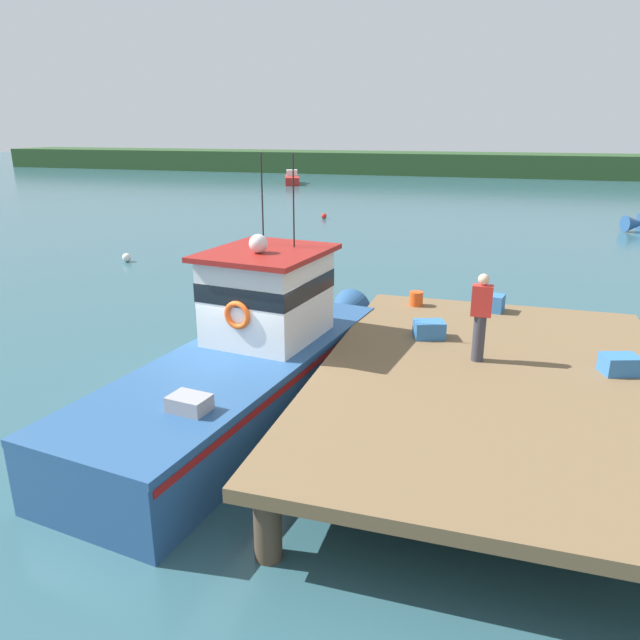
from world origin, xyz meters
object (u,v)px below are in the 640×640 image
(main_fishing_boat, at_px, (253,357))
(crate_single_by_cleat, at_px, (490,303))
(mooring_buoy_outer, at_px, (324,216))
(crate_stack_mid_dock, at_px, (429,329))
(crate_stack_near_edge, at_px, (620,364))
(bait_bucket, at_px, (416,299))
(moored_boat_off_the_point, at_px, (292,179))
(mooring_buoy_inshore, at_px, (127,258))
(deckhand_by_the_boat, at_px, (481,316))

(main_fishing_boat, xyz_separation_m, crate_single_by_cleat, (4.32, 3.86, 0.39))
(mooring_buoy_outer, bearing_deg, crate_stack_mid_dock, -68.40)
(crate_stack_near_edge, relative_size, bait_bucket, 1.76)
(crate_stack_near_edge, height_order, bait_bucket, bait_bucket)
(moored_boat_off_the_point, distance_m, mooring_buoy_inshore, 35.29)
(crate_stack_mid_dock, bearing_deg, crate_stack_near_edge, -14.73)
(deckhand_by_the_boat, distance_m, mooring_buoy_inshore, 17.62)
(crate_stack_near_edge, relative_size, crate_single_by_cleat, 1.00)
(main_fishing_boat, relative_size, bait_bucket, 29.28)
(crate_single_by_cleat, height_order, mooring_buoy_inshore, crate_single_by_cleat)
(crate_stack_near_edge, height_order, deckhand_by_the_boat, deckhand_by_the_boat)
(crate_single_by_cleat, relative_size, moored_boat_off_the_point, 0.12)
(crate_stack_near_edge, height_order, mooring_buoy_outer, crate_stack_near_edge)
(moored_boat_off_the_point, height_order, mooring_buoy_outer, moored_boat_off_the_point)
(deckhand_by_the_boat, bearing_deg, bait_bucket, 116.41)
(crate_single_by_cleat, height_order, moored_boat_off_the_point, crate_single_by_cleat)
(mooring_buoy_inshore, bearing_deg, main_fishing_boat, -46.27)
(bait_bucket, xyz_separation_m, mooring_buoy_outer, (-8.50, 20.72, -1.21))
(crate_stack_mid_dock, height_order, bait_bucket, crate_stack_mid_dock)
(mooring_buoy_outer, bearing_deg, crate_stack_near_edge, -62.36)
(main_fishing_boat, distance_m, deckhand_by_the_boat, 4.37)
(crate_stack_near_edge, bearing_deg, moored_boat_off_the_point, 116.12)
(crate_stack_mid_dock, distance_m, crate_single_by_cleat, 2.55)
(mooring_buoy_inshore, bearing_deg, deckhand_by_the_boat, -34.94)
(main_fishing_boat, xyz_separation_m, mooring_buoy_outer, (-5.89, 24.51, -0.85))
(deckhand_by_the_boat, bearing_deg, crate_single_by_cleat, 87.92)
(main_fishing_boat, bearing_deg, bait_bucket, 55.36)
(bait_bucket, height_order, deckhand_by_the_boat, deckhand_by_the_boat)
(main_fishing_boat, height_order, crate_stack_near_edge, main_fishing_boat)
(main_fishing_boat, relative_size, mooring_buoy_inshore, 28.03)
(crate_stack_near_edge, xyz_separation_m, mooring_buoy_inshore, (-16.75, 9.94, -1.19))
(crate_stack_mid_dock, distance_m, mooring_buoy_inshore, 16.18)
(mooring_buoy_inshore, bearing_deg, moored_boat_off_the_point, 98.53)
(crate_single_by_cleat, xyz_separation_m, moored_boat_off_the_point, (-19.71, 41.66, -0.95))
(crate_stack_mid_dock, bearing_deg, mooring_buoy_outer, 111.60)
(crate_stack_near_edge, distance_m, bait_bucket, 5.04)
(main_fishing_boat, distance_m, mooring_buoy_outer, 25.22)
(bait_bucket, relative_size, deckhand_by_the_boat, 0.21)
(deckhand_by_the_boat, bearing_deg, mooring_buoy_inshore, 145.06)
(crate_stack_near_edge, bearing_deg, deckhand_by_the_boat, -177.79)
(crate_stack_near_edge, distance_m, mooring_buoy_inshore, 19.52)
(moored_boat_off_the_point, xyz_separation_m, mooring_buoy_inshore, (5.24, -34.90, -0.27))
(crate_stack_mid_dock, bearing_deg, crate_single_by_cleat, 63.93)
(moored_boat_off_the_point, bearing_deg, deckhand_by_the_boat, -66.44)
(deckhand_by_the_boat, bearing_deg, crate_stack_mid_dock, 135.48)
(crate_single_by_cleat, xyz_separation_m, mooring_buoy_inshore, (-14.48, 6.76, -1.22))
(crate_single_by_cleat, xyz_separation_m, bait_bucket, (-1.70, -0.08, -0.03))
(crate_stack_near_edge, distance_m, crate_single_by_cleat, 3.91)
(moored_boat_off_the_point, bearing_deg, mooring_buoy_outer, -65.65)
(main_fishing_boat, bearing_deg, mooring_buoy_outer, 103.50)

